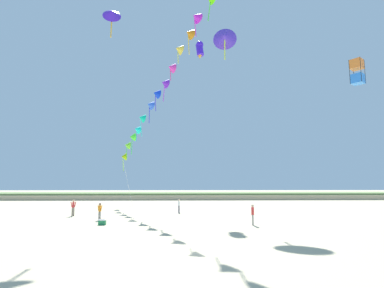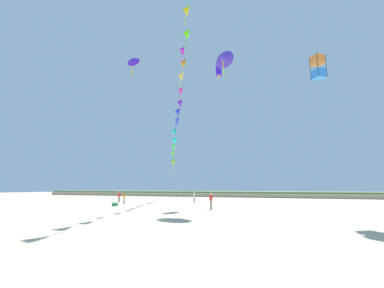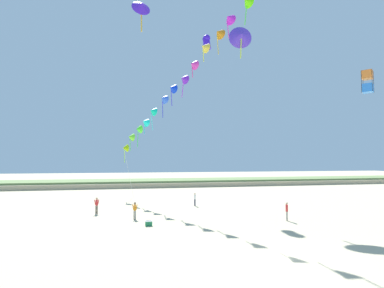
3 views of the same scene
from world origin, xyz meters
name	(u,v)px [view 3 (image 3 of 3)]	position (x,y,z in m)	size (l,w,h in m)	color
ground_plane	(285,257)	(0.00, 0.00, 0.00)	(240.00, 240.00, 0.00)	#C1B28E
dune_ridge	(168,182)	(0.00, 49.20, 0.64)	(120.00, 11.70, 1.29)	tan
person_near_left	(135,209)	(-7.93, 12.78, 0.90)	(0.52, 0.31, 1.55)	gray
person_near_right	(287,210)	(5.38, 9.15, 0.96)	(0.26, 0.57, 1.66)	gray
person_mid_center	(195,198)	(-0.75, 19.47, 0.89)	(0.21, 0.54, 1.54)	#282D4C
person_far_left	(97,204)	(-11.65, 16.40, 0.96)	(0.51, 0.41, 1.65)	#726656
kite_banner_string	(193,63)	(-1.69, 16.13, 16.11)	(15.91, 26.66, 25.51)	#95C90C
large_kite_low_lead	(207,43)	(1.96, 23.91, 21.75)	(1.50, 1.59, 2.55)	#391AD5
large_kite_mid_trail	(142,6)	(-7.49, 12.81, 20.25)	(2.06, 1.66, 3.56)	#4920D1
large_kite_high_solo	(241,36)	(4.54, 17.71, 20.42)	(2.96, 1.69, 4.17)	#5032CC
large_kite_outer_drift	(368,82)	(15.94, 10.90, 13.69)	(1.42, 1.42, 2.33)	#2E7DEA
beach_cooler	(149,223)	(-6.86, 9.72, 0.21)	(0.58, 0.41, 0.46)	#23844C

